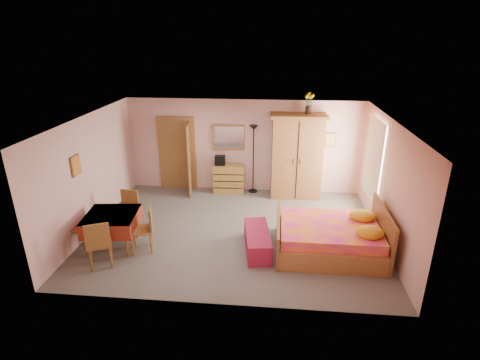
# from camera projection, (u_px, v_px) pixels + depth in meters

# --- Properties ---
(floor) EXTENTS (6.50, 6.50, 0.00)m
(floor) POSITION_uv_depth(u_px,v_px,m) (234.00, 231.00, 8.59)
(floor) COLOR slate
(floor) RESTS_ON ground
(ceiling) EXTENTS (6.50, 6.50, 0.00)m
(ceiling) POSITION_uv_depth(u_px,v_px,m) (234.00, 119.00, 7.64)
(ceiling) COLOR brown
(ceiling) RESTS_ON wall_back
(wall_back) EXTENTS (6.50, 0.10, 2.60)m
(wall_back) POSITION_uv_depth(u_px,v_px,m) (244.00, 146.00, 10.44)
(wall_back) COLOR #D8A59D
(wall_back) RESTS_ON floor
(wall_front) EXTENTS (6.50, 0.10, 2.60)m
(wall_front) POSITION_uv_depth(u_px,v_px,m) (217.00, 236.00, 5.80)
(wall_front) COLOR #D8A59D
(wall_front) RESTS_ON floor
(wall_left) EXTENTS (0.10, 5.00, 2.60)m
(wall_left) POSITION_uv_depth(u_px,v_px,m) (91.00, 173.00, 8.41)
(wall_left) COLOR #D8A59D
(wall_left) RESTS_ON floor
(wall_right) EXTENTS (0.10, 5.00, 2.60)m
(wall_right) POSITION_uv_depth(u_px,v_px,m) (388.00, 184.00, 7.83)
(wall_right) COLOR #D8A59D
(wall_right) RESTS_ON floor
(doorway) EXTENTS (1.06, 0.12, 2.15)m
(doorway) POSITION_uv_depth(u_px,v_px,m) (178.00, 154.00, 10.68)
(doorway) COLOR #9E6B35
(doorway) RESTS_ON floor
(window) EXTENTS (0.08, 1.40, 1.95)m
(window) POSITION_uv_depth(u_px,v_px,m) (374.00, 159.00, 8.89)
(window) COLOR white
(window) RESTS_ON wall_right
(picture_left) EXTENTS (0.04, 0.32, 0.42)m
(picture_left) POSITION_uv_depth(u_px,v_px,m) (76.00, 165.00, 7.70)
(picture_left) COLOR orange
(picture_left) RESTS_ON wall_left
(picture_back) EXTENTS (0.30, 0.04, 0.40)m
(picture_back) POSITION_uv_depth(u_px,v_px,m) (330.00, 140.00, 10.11)
(picture_back) COLOR #D8BF59
(picture_back) RESTS_ON wall_back
(chest_of_drawers) EXTENTS (0.87, 0.46, 0.81)m
(chest_of_drawers) POSITION_uv_depth(u_px,v_px,m) (229.00, 178.00, 10.59)
(chest_of_drawers) COLOR #AB7E3A
(chest_of_drawers) RESTS_ON floor
(wall_mirror) EXTENTS (0.94, 0.11, 0.74)m
(wall_mirror) POSITION_uv_depth(u_px,v_px,m) (229.00, 137.00, 10.37)
(wall_mirror) COLOR white
(wall_mirror) RESTS_ON wall_back
(stereo) EXTENTS (0.30, 0.23, 0.27)m
(stereo) POSITION_uv_depth(u_px,v_px,m) (220.00, 160.00, 10.41)
(stereo) COLOR black
(stereo) RESTS_ON chest_of_drawers
(floor_lamp) EXTENTS (0.27, 0.27, 1.93)m
(floor_lamp) POSITION_uv_depth(u_px,v_px,m) (253.00, 160.00, 10.40)
(floor_lamp) COLOR black
(floor_lamp) RESTS_ON floor
(wardrobe) EXTENTS (1.49, 0.81, 2.30)m
(wardrobe) POSITION_uv_depth(u_px,v_px,m) (296.00, 156.00, 10.08)
(wardrobe) COLOR #A26536
(wardrobe) RESTS_ON floor
(sunflower_vase) EXTENTS (0.22, 0.22, 0.55)m
(sunflower_vase) POSITION_uv_depth(u_px,v_px,m) (309.00, 103.00, 9.60)
(sunflower_vase) COLOR yellow
(sunflower_vase) RESTS_ON wardrobe
(bed) EXTENTS (2.20, 1.74, 1.01)m
(bed) POSITION_uv_depth(u_px,v_px,m) (329.00, 230.00, 7.63)
(bed) COLOR #E4168B
(bed) RESTS_ON floor
(bench) EXTENTS (0.66, 1.35, 0.43)m
(bench) POSITION_uv_depth(u_px,v_px,m) (257.00, 241.00, 7.77)
(bench) COLOR maroon
(bench) RESTS_ON floor
(dining_table) EXTENTS (1.14, 1.14, 0.76)m
(dining_table) POSITION_uv_depth(u_px,v_px,m) (113.00, 230.00, 7.85)
(dining_table) COLOR maroon
(dining_table) RESTS_ON floor
(chair_south) EXTENTS (0.59, 0.59, 0.98)m
(chair_south) POSITION_uv_depth(u_px,v_px,m) (99.00, 242.00, 7.19)
(chair_south) COLOR #946232
(chair_south) RESTS_ON floor
(chair_north) EXTENTS (0.45, 0.45, 0.91)m
(chair_north) POSITION_uv_depth(u_px,v_px,m) (127.00, 211.00, 8.51)
(chair_north) COLOR #A96E39
(chair_north) RESTS_ON floor
(chair_west) EXTENTS (0.47, 0.47, 0.92)m
(chair_west) POSITION_uv_depth(u_px,v_px,m) (80.00, 227.00, 7.82)
(chair_west) COLOR #A16C36
(chair_west) RESTS_ON floor
(chair_east) EXTENTS (0.55, 0.55, 0.97)m
(chair_east) POSITION_uv_depth(u_px,v_px,m) (141.00, 229.00, 7.69)
(chair_east) COLOR #B0793B
(chair_east) RESTS_ON floor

